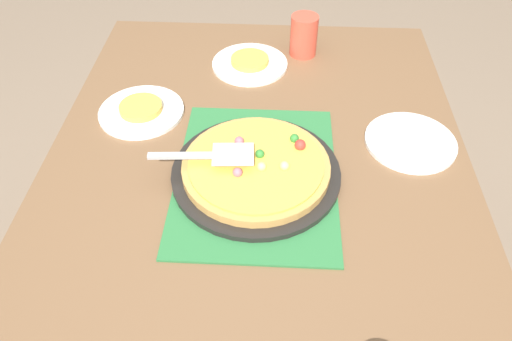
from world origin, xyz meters
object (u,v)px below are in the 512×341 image
(plate_far_right, at_px, (142,111))
(served_slice_left, at_px, (250,60))
(plate_side, at_px, (410,142))
(pizza_server, at_px, (211,155))
(cup_far, at_px, (304,35))
(plate_near_left, at_px, (250,64))
(pizza_pan, at_px, (256,173))
(pizza, at_px, (256,166))
(served_slice_right, at_px, (141,107))

(plate_far_right, distance_m, served_slice_left, 0.36)
(plate_side, bearing_deg, plate_far_right, 83.01)
(plate_side, relative_size, served_slice_left, 2.00)
(plate_far_right, height_order, pizza_server, pizza_server)
(plate_far_right, relative_size, pizza_server, 0.95)
(plate_far_right, distance_m, cup_far, 0.53)
(plate_near_left, distance_m, plate_side, 0.52)
(pizza_pan, bearing_deg, cup_far, -12.07)
(pizza, relative_size, plate_near_left, 1.50)
(plate_far_right, relative_size, served_slice_right, 2.00)
(pizza, distance_m, cup_far, 0.54)
(plate_near_left, relative_size, plate_far_right, 1.00)
(plate_side, xyz_separation_m, pizza_server, (-0.14, 0.47, 0.06))
(pizza_pan, relative_size, plate_near_left, 1.73)
(served_slice_right, bearing_deg, plate_far_right, 0.00)
(plate_side, distance_m, served_slice_right, 0.68)
(plate_near_left, xyz_separation_m, served_slice_left, (0.00, 0.00, 0.01))
(plate_near_left, bearing_deg, plate_side, -128.06)
(plate_near_left, height_order, served_slice_right, served_slice_right)
(plate_far_right, bearing_deg, pizza_server, -136.43)
(pizza_server, bearing_deg, cup_far, -21.48)
(served_slice_left, distance_m, cup_far, 0.18)
(pizza, relative_size, served_slice_left, 3.00)
(plate_far_right, distance_m, served_slice_right, 0.01)
(pizza, relative_size, plate_side, 1.50)
(served_slice_right, height_order, pizza_server, pizza_server)
(served_slice_right, relative_size, cup_far, 0.92)
(plate_near_left, relative_size, served_slice_left, 2.00)
(pizza_pan, distance_m, pizza, 0.02)
(plate_far_right, bearing_deg, pizza, -124.81)
(pizza, distance_m, plate_near_left, 0.46)
(served_slice_right, distance_m, cup_far, 0.53)
(pizza, height_order, plate_far_right, pizza)
(plate_far_right, relative_size, cup_far, 1.83)
(pizza, distance_m, served_slice_right, 0.38)
(pizza_server, bearing_deg, pizza_pan, -86.29)
(pizza_pan, distance_m, plate_far_right, 0.38)
(plate_far_right, height_order, served_slice_left, served_slice_left)
(pizza, bearing_deg, pizza_pan, 128.33)
(served_slice_left, bearing_deg, pizza_pan, -174.74)
(pizza_pan, height_order, plate_near_left, pizza_pan)
(plate_near_left, bearing_deg, served_slice_right, 131.68)
(pizza, xyz_separation_m, served_slice_right, (0.22, 0.31, -0.02))
(pizza_pan, height_order, cup_far, cup_far)
(served_slice_left, distance_m, pizza_server, 0.47)
(plate_far_right, distance_m, pizza_server, 0.31)
(plate_far_right, bearing_deg, served_slice_left, -48.32)
(cup_far, bearing_deg, served_slice_right, 126.53)
(pizza_pan, xyz_separation_m, cup_far, (0.53, -0.11, 0.05))
(pizza_pan, height_order, pizza_server, pizza_server)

